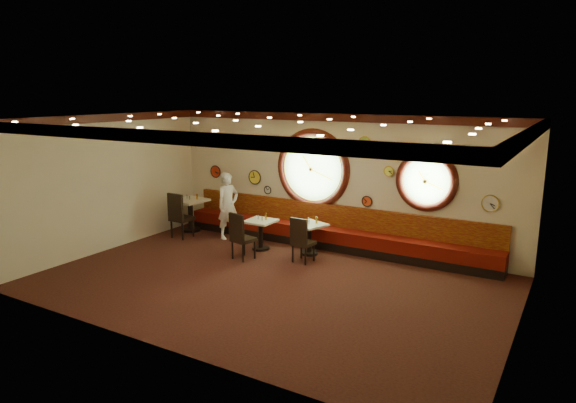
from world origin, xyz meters
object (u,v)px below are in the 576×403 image
object	(u,v)px
table_b	(261,231)
table_c	(309,235)
condiment_a_pepper	(190,198)
condiment_b_bottle	(266,216)
condiment_c_salt	(309,220)
condiment_c_pepper	(309,222)
chair_c	(301,237)
condiment_b_pepper	(262,219)
table_a	(191,211)
condiment_c_bottle	(317,220)
waiter	(228,206)
condiment_a_salt	(187,196)
condiment_b_salt	(258,217)
chair_b	(240,233)
chair_a	(179,213)
condiment_a_bottle	(197,197)

from	to	relation	value
table_b	table_c	xyz separation A→B (m)	(1.17, 0.28, 0.00)
condiment_a_pepper	condiment_b_bottle	world-z (taller)	condiment_a_pepper
condiment_c_salt	condiment_c_pepper	size ratio (longest dim) A/B	1.03
condiment_b_bottle	condiment_c_pepper	bearing A→B (deg)	7.85
condiment_c_salt	condiment_b_bottle	distance (m)	1.03
chair_c	condiment_b_pepper	distance (m)	1.30
table_a	condiment_c_pepper	size ratio (longest dim) A/B	8.32
table_b	condiment_b_pepper	distance (m)	0.32
condiment_c_bottle	waiter	size ratio (longest dim) A/B	0.09
condiment_a_salt	condiment_c_bottle	world-z (taller)	condiment_a_salt
condiment_b_bottle	condiment_b_salt	bearing A→B (deg)	-167.42
table_a	condiment_a_salt	size ratio (longest dim) A/B	7.85
table_c	chair_b	bearing A→B (deg)	-134.81
condiment_c_pepper	waiter	distance (m)	2.45
condiment_b_bottle	chair_a	bearing A→B (deg)	-171.96
waiter	chair_a	bearing A→B (deg)	139.31
table_c	condiment_a_salt	distance (m)	3.91
condiment_b_pepper	condiment_c_bottle	distance (m)	1.30
condiment_a_bottle	condiment_c_pepper	bearing A→B (deg)	-4.91
chair_b	condiment_c_pepper	xyz separation A→B (m)	(1.15, 1.11, 0.17)
condiment_b_salt	condiment_b_pepper	world-z (taller)	condiment_b_salt
condiment_a_bottle	waiter	world-z (taller)	waiter
chair_a	condiment_b_salt	distance (m)	2.26
table_a	condiment_a_bottle	xyz separation A→B (m)	(0.15, 0.11, 0.40)
table_a	condiment_b_bottle	distance (m)	2.69
table_b	condiment_a_bottle	xyz separation A→B (m)	(-2.40, 0.54, 0.49)
table_b	condiment_c_bottle	bearing A→B (deg)	16.27
condiment_a_salt	condiment_b_pepper	bearing A→B (deg)	-10.62
chair_a	condiment_a_bottle	xyz separation A→B (m)	(-0.07, 0.80, 0.27)
chair_a	condiment_b_bottle	distance (m)	2.46
condiment_b_salt	table_c	bearing A→B (deg)	10.35
table_c	condiment_b_pepper	xyz separation A→B (m)	(-1.10, -0.31, 0.31)
table_c	waiter	world-z (taller)	waiter
condiment_c_salt	waiter	world-z (taller)	waiter
chair_b	table_c	bearing A→B (deg)	58.09
condiment_b_pepper	waiter	bearing A→B (deg)	161.43
condiment_c_pepper	condiment_a_bottle	xyz separation A→B (m)	(-3.58, 0.31, 0.16)
condiment_b_salt	condiment_c_pepper	distance (m)	1.29
condiment_a_salt	condiment_a_bottle	bearing A→B (deg)	10.49
table_c	condiment_a_salt	xyz separation A→B (m)	(-3.87, 0.21, 0.47)
table_c	condiment_a_salt	world-z (taller)	condiment_a_salt
chair_a	waiter	xyz separation A→B (m)	(1.07, 0.67, 0.17)
condiment_b_salt	chair_b	bearing A→B (deg)	-82.34
condiment_c_salt	chair_b	bearing A→B (deg)	-130.50
table_c	chair_b	xyz separation A→B (m)	(-1.14, -1.15, 0.16)
condiment_a_pepper	condiment_a_bottle	size ratio (longest dim) A/B	0.62
chair_b	chair_c	world-z (taller)	chair_b
condiment_c_salt	condiment_a_pepper	xyz separation A→B (m)	(-3.64, 0.05, 0.13)
chair_a	condiment_a_bottle	size ratio (longest dim) A/B	4.92
table_c	chair_a	distance (m)	3.55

